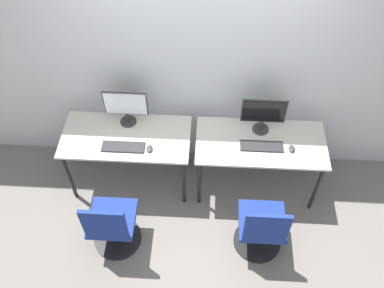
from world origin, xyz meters
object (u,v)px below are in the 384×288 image
Objects in this scene: keyboard_right at (262,146)px; monitor_right at (263,114)px; mouse_left at (150,149)px; office_chair_right at (261,230)px; office_chair_left at (112,227)px; keyboard_left at (123,147)px; mouse_right at (292,149)px; monitor_left at (126,106)px.

monitor_right is at bearing 90.00° from keyboard_right.
office_chair_right reaches higher than mouse_left.
keyboard_right is at bearing 27.80° from office_chair_left.
office_chair_right is at bearing -89.00° from monitor_right.
keyboard_left is 1.00× the size of keyboard_right.
mouse_right is at bearing -40.49° from monitor_right.
monitor_right reaches higher than mouse_right.
keyboard_right is at bearing -10.79° from monitor_left.
mouse_right reaches higher than keyboard_left.
monitor_right is 1.11m from office_chair_right.
mouse_left is at bearing -174.90° from keyboard_right.
mouse_right is 0.10× the size of office_chair_right.
office_chair_left reaches higher than mouse_right.
office_chair_left is 1.64m from keyboard_right.
monitor_left is at bearing 145.23° from office_chair_right.
monitor_left is at bearing 170.39° from mouse_right.
keyboard_right is 4.68× the size of mouse_right.
monitor_left and monitor_right have the same top height.
keyboard_right is at bearing 3.57° from keyboard_left.
mouse_left and mouse_right have the same top height.
office_chair_left is (-0.31, -0.64, -0.41)m from mouse_left.
mouse_left is 1.16m from monitor_right.
keyboard_right is at bearing 5.10° from mouse_left.
mouse_right is at bearing 2.22° from keyboard_left.
office_chair_left reaches higher than mouse_left.
monitor_left is 1.04× the size of keyboard_left.
monitor_left is 0.50× the size of office_chair_right.
keyboard_right is (1.35, 0.08, 0.00)m from keyboard_left.
monitor_right reaches higher than office_chair_right.
monitor_right is (1.35, 0.31, 0.22)m from keyboard_left.
office_chair_left is at bearing -178.05° from office_chair_right.
office_chair_left is 9.80× the size of mouse_right.
office_chair_right is at bearing -112.32° from mouse_right.
mouse_right is at bearing -9.61° from monitor_left.
monitor_left is at bearing 178.76° from monitor_right.
office_chair_right is at bearing -88.67° from keyboard_right.
mouse_left is 0.83m from office_chair_left.
monitor_left is at bearing 126.31° from mouse_left.
mouse_left is (0.26, -0.36, -0.22)m from monitor_left.
mouse_left is at bearing -2.85° from keyboard_left.
monitor_right is 0.44m from mouse_right.
office_chair_left is (-0.05, -0.66, -0.40)m from keyboard_left.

